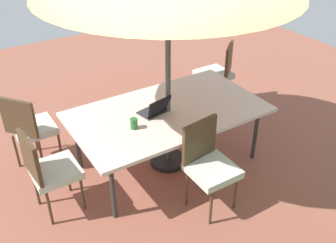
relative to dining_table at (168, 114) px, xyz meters
The scene contains 8 objects.
ground_plane 0.72m from the dining_table, ahead, with size 10.00×10.00×0.02m, color #935442.
dining_table is the anchor object (origin of this frame).
chair_east 1.45m from the dining_table, ahead, with size 0.48×0.47×0.98m.
chair_southwest 1.67m from the dining_table, 148.75° to the right, with size 0.58×0.59×0.98m.
chair_north 0.84m from the dining_table, 87.95° to the left, with size 0.48×0.49×0.98m.
chair_southeast 1.62m from the dining_table, 31.01° to the right, with size 0.58×0.58×0.98m.
laptop 0.18m from the dining_table, ahead, with size 0.36×0.30×0.21m.
cup 0.53m from the dining_table, 13.80° to the left, with size 0.08×0.08×0.12m, color #286B33.
Camera 1 is at (2.05, 3.25, 3.02)m, focal length 41.72 mm.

